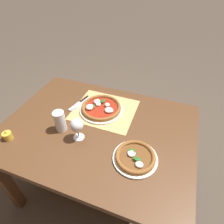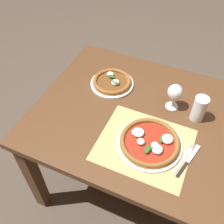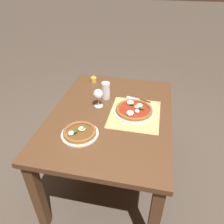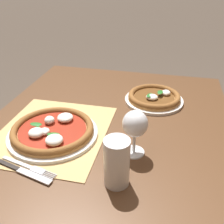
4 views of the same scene
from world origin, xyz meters
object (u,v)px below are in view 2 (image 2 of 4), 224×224
(fork, at_px, (185,157))
(knife, at_px, (188,161))
(pizza_near, at_px, (150,142))
(wine_glass, at_px, (175,93))
(pizza_far, at_px, (112,82))
(pint_glass, at_px, (199,109))

(fork, relative_size, knife, 0.93)
(pizza_near, relative_size, fork, 1.61)
(pizza_near, bearing_deg, wine_glass, 84.04)
(pizza_far, relative_size, wine_glass, 1.66)
(wine_glass, distance_m, pint_glass, 0.15)
(pizza_near, xyz_separation_m, pint_glass, (0.17, 0.27, 0.05))
(wine_glass, height_order, fork, wine_glass)
(pizza_near, distance_m, pizza_far, 0.48)
(pizza_far, height_order, wine_glass, wine_glass)
(pizza_near, bearing_deg, fork, -1.09)
(pint_glass, bearing_deg, wine_glass, 168.90)
(pizza_near, height_order, knife, pizza_near)
(knife, bearing_deg, wine_glass, 117.97)
(fork, bearing_deg, pint_glass, 90.60)
(wine_glass, xyz_separation_m, knife, (0.16, -0.31, -0.10))
(fork, distance_m, knife, 0.02)
(pizza_far, bearing_deg, pizza_near, -43.59)
(knife, bearing_deg, pint_glass, 94.66)
(knife, bearing_deg, pizza_far, 147.61)
(pizza_far, relative_size, fork, 1.29)
(pizza_far, xyz_separation_m, pint_glass, (0.52, -0.06, 0.05))
(pizza_far, bearing_deg, wine_glass, -5.12)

